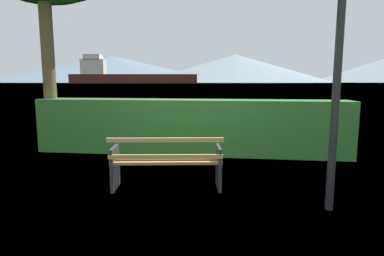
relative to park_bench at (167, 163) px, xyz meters
name	(u,v)px	position (x,y,z in m)	size (l,w,h in m)	color
ground_plane	(167,187)	(-0.01, 0.06, -0.43)	(1400.00, 1400.00, 0.00)	#4C6B33
water_surface	(234,83)	(-0.01, 306.87, -0.43)	(620.00, 620.00, 0.00)	#6B8EA3
park_bench	(167,163)	(0.00, 0.00, 0.00)	(1.79, 0.82, 0.87)	tan
hedge_row	(189,126)	(-0.01, 2.61, 0.21)	(7.28, 0.78, 1.27)	#2D6B28
lamp_post	(341,18)	(2.32, -0.54, 2.03)	(0.30, 0.30, 3.60)	black
cargo_ship_large	(125,75)	(-92.20, 260.32, 6.24)	(106.87, 32.16, 23.84)	#471E19
distant_hills	(201,69)	(-62.08, 586.08, 23.98)	(880.55, 439.94, 50.06)	slate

